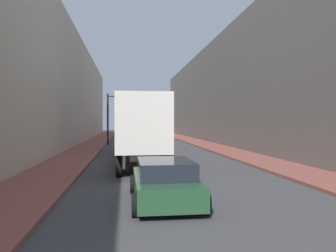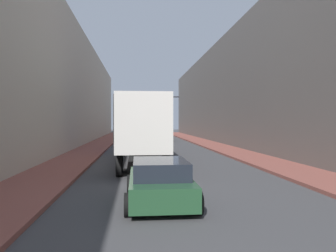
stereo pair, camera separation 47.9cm
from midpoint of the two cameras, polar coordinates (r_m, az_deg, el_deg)
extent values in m
cube|color=brown|center=(32.98, 7.02, -3.52)|extent=(2.82, 80.00, 0.15)
cube|color=brown|center=(32.17, -14.10, -3.64)|extent=(2.82, 80.00, 0.15)
cube|color=#66605B|center=(34.41, 14.22, 6.38)|extent=(6.00, 80.00, 11.83)
cube|color=#BCB29E|center=(33.06, -21.80, 6.65)|extent=(6.00, 80.00, 11.91)
cube|color=silver|center=(20.10, -5.75, 0.59)|extent=(2.56, 11.96, 2.77)
cube|color=black|center=(20.16, -5.75, -3.78)|extent=(1.28, 11.96, 0.24)
cube|color=navy|center=(27.52, -6.18, -1.43)|extent=(2.56, 2.85, 2.97)
cylinder|color=black|center=(15.46, -9.46, -6.87)|extent=(0.25, 1.00, 1.00)
cylinder|color=black|center=(15.54, -1.04, -6.82)|extent=(0.25, 1.00, 1.00)
cylinder|color=black|center=(16.65, -9.31, -6.32)|extent=(0.25, 1.00, 1.00)
cylinder|color=black|center=(16.72, -1.50, -6.27)|extent=(0.25, 1.00, 1.00)
cylinder|color=black|center=(27.58, -8.53, -3.48)|extent=(0.25, 1.00, 1.00)
cylinder|color=black|center=(27.62, -3.83, -3.47)|extent=(0.25, 1.00, 1.00)
cube|color=#234C2D|center=(10.57, -1.96, -10.40)|extent=(1.88, 4.25, 0.66)
cube|color=#1E232D|center=(10.26, -1.84, -7.39)|extent=(1.65, 2.33, 0.52)
cylinder|color=black|center=(11.96, -7.16, -10.01)|extent=(0.25, 0.64, 0.64)
cylinder|color=black|center=(12.11, 1.89, -9.86)|extent=(0.25, 0.64, 0.64)
cylinder|color=black|center=(9.08, -7.09, -13.50)|extent=(0.25, 0.64, 0.64)
cylinder|color=black|center=(9.28, 4.89, -13.18)|extent=(0.25, 0.64, 0.64)
cylinder|color=black|center=(36.73, -10.81, 1.19)|extent=(0.20, 0.20, 5.62)
cube|color=black|center=(36.80, -5.12, 5.11)|extent=(7.30, 0.12, 0.12)
cube|color=black|center=(36.74, -7.97, 4.32)|extent=(0.30, 0.24, 0.90)
sphere|color=red|center=(36.60, -7.97, 4.33)|extent=(0.18, 0.18, 0.18)
cube|color=black|center=(36.76, -5.12, 4.32)|extent=(0.30, 0.24, 0.90)
sphere|color=gold|center=(36.62, -5.11, 4.33)|extent=(0.18, 0.18, 0.18)
cube|color=black|center=(36.88, -2.28, 4.31)|extent=(0.30, 0.24, 0.90)
sphere|color=green|center=(36.76, -2.26, 4.76)|extent=(0.18, 0.18, 0.18)
camera|label=1|loc=(0.24, -90.90, -0.01)|focal=35.00mm
camera|label=2|loc=(0.24, 89.10, 0.01)|focal=35.00mm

